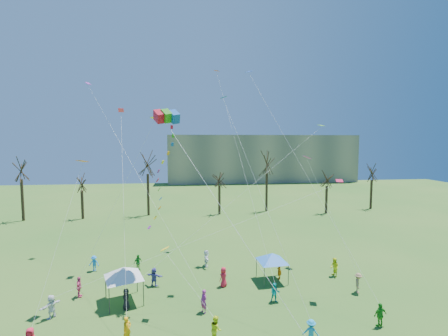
{
  "coord_description": "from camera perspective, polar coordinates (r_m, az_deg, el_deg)",
  "views": [
    {
      "loc": [
        -1.85,
        -18.39,
        13.01
      ],
      "look_at": [
        0.84,
        5.0,
        11.0
      ],
      "focal_mm": 25.0,
      "sensor_mm": 36.0,
      "label": 1
    }
  ],
  "objects": [
    {
      "name": "bare_tree_row",
      "position": [
        55.29,
        -5.46,
        -1.12
      ],
      "size": [
        67.6,
        8.59,
        11.46
      ],
      "color": "black",
      "rests_on": "ground"
    },
    {
      "name": "canopy_tent_blue",
      "position": [
        30.49,
        8.78,
        -15.85
      ],
      "size": [
        3.52,
        3.52,
        2.65
      ],
      "color": "#3F3F44",
      "rests_on": "ground"
    },
    {
      "name": "distant_building",
      "position": [
        103.33,
        6.81,
        1.79
      ],
      "size": [
        60.0,
        14.0,
        15.0
      ],
      "primitive_type": "cube",
      "color": "gray",
      "rests_on": "ground"
    },
    {
      "name": "canopy_tent_white",
      "position": [
        27.65,
        -17.88,
        -17.71
      ],
      "size": [
        3.7,
        3.7,
        2.95
      ],
      "color": "#3F3F44",
      "rests_on": "ground"
    },
    {
      "name": "festival_crowd",
      "position": [
        27.75,
        -4.29,
        -21.11
      ],
      "size": [
        25.81,
        14.58,
        1.85
      ],
      "color": "red",
      "rests_on": "ground"
    },
    {
      "name": "big_box_kite",
      "position": [
        24.88,
        -10.56,
        -1.85
      ],
      "size": [
        5.29,
        6.06,
        17.92
      ],
      "color": "red",
      "rests_on": "ground"
    },
    {
      "name": "small_kites_aloft",
      "position": [
        29.51,
        -3.33,
        5.34
      ],
      "size": [
        26.83,
        19.22,
        31.24
      ],
      "color": "#FF600D",
      "rests_on": "ground"
    }
  ]
}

